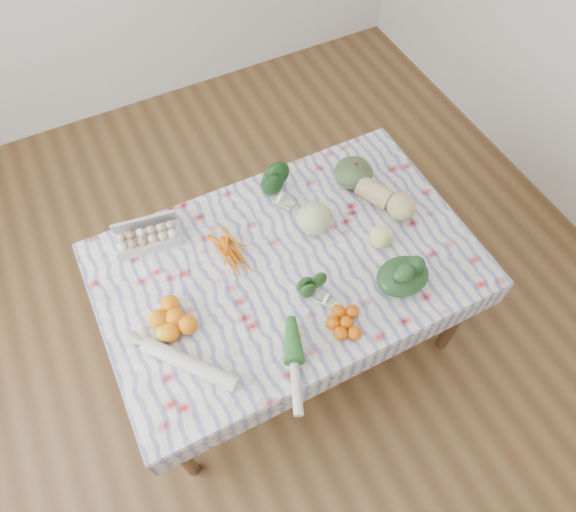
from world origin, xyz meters
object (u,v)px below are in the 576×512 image
at_px(egg_carton, 148,240).
at_px(grapefruit, 381,237).
at_px(kabocha_squash, 353,173).
at_px(cabbage, 314,218).
at_px(butternut_squash, 387,197).
at_px(dining_table, 288,273).

distance_m(egg_carton, grapefruit, 1.04).
height_order(kabocha_squash, grapefruit, kabocha_squash).
relative_size(egg_carton, grapefruit, 2.72).
xyz_separation_m(kabocha_squash, cabbage, (-0.31, -0.17, 0.02)).
xyz_separation_m(cabbage, butternut_squash, (0.37, -0.04, -0.01)).
bearing_deg(dining_table, cabbage, 31.33).
bearing_deg(butternut_squash, egg_carton, 139.66).
bearing_deg(egg_carton, butternut_squash, -6.40).
bearing_deg(grapefruit, kabocha_squash, 78.31).
height_order(egg_carton, cabbage, cabbage).
height_order(kabocha_squash, butternut_squash, butternut_squash).
bearing_deg(cabbage, butternut_squash, -5.87).
height_order(kabocha_squash, cabbage, cabbage).
distance_m(egg_carton, butternut_squash, 1.11).
bearing_deg(cabbage, grapefruit, -42.52).
relative_size(dining_table, egg_carton, 5.52).
height_order(dining_table, kabocha_squash, kabocha_squash).
bearing_deg(butternut_squash, kabocha_squash, 81.71).
relative_size(kabocha_squash, grapefruit, 1.77).
xyz_separation_m(butternut_squash, grapefruit, (-0.14, -0.17, -0.01)).
bearing_deg(kabocha_squash, grapefruit, -101.69).
distance_m(cabbage, grapefruit, 0.31).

